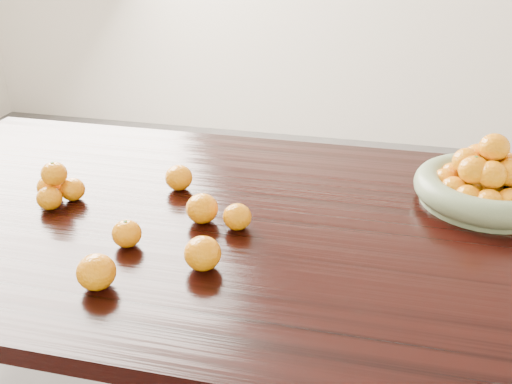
% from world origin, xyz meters
% --- Properties ---
extents(dining_table, '(2.00, 1.00, 0.75)m').
position_xyz_m(dining_table, '(0.00, 0.00, 0.66)').
color(dining_table, black).
rests_on(dining_table, ground).
extents(fruit_bowl, '(0.33, 0.33, 0.17)m').
position_xyz_m(fruit_bowl, '(0.49, 0.20, 0.80)').
color(fruit_bowl, gray).
rests_on(fruit_bowl, dining_table).
extents(orange_pyramid, '(0.12, 0.11, 0.10)m').
position_xyz_m(orange_pyramid, '(-0.50, -0.02, 0.79)').
color(orange_pyramid, orange).
rests_on(orange_pyramid, dining_table).
extents(loose_orange_0, '(0.06, 0.06, 0.06)m').
position_xyz_m(loose_orange_0, '(-0.26, -0.17, 0.78)').
color(loose_orange_0, orange).
rests_on(loose_orange_0, dining_table).
extents(loose_orange_1, '(0.07, 0.07, 0.07)m').
position_xyz_m(loose_orange_1, '(-0.25, -0.32, 0.78)').
color(loose_orange_1, orange).
rests_on(loose_orange_1, dining_table).
extents(loose_orange_2, '(0.07, 0.07, 0.07)m').
position_xyz_m(loose_orange_2, '(-0.08, -0.21, 0.78)').
color(loose_orange_2, orange).
rests_on(loose_orange_2, dining_table).
extents(loose_orange_3, '(0.07, 0.07, 0.06)m').
position_xyz_m(loose_orange_3, '(-0.24, 0.11, 0.78)').
color(loose_orange_3, orange).
rests_on(loose_orange_3, dining_table).
extents(loose_orange_4, '(0.07, 0.07, 0.07)m').
position_xyz_m(loose_orange_4, '(-0.13, -0.04, 0.78)').
color(loose_orange_4, orange).
rests_on(loose_orange_4, dining_table).
extents(loose_orange_5, '(0.06, 0.06, 0.06)m').
position_xyz_m(loose_orange_5, '(-0.05, -0.05, 0.78)').
color(loose_orange_5, orange).
rests_on(loose_orange_5, dining_table).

